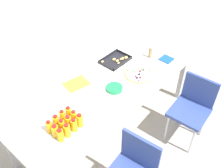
# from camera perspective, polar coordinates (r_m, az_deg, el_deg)

# --- Properties ---
(ground_plane) EXTENTS (12.00, 12.00, 0.00)m
(ground_plane) POSITION_cam_1_polar(r_m,az_deg,el_deg) (3.34, -0.84, -9.64)
(ground_plane) COLOR #B2A899
(party_table) EXTENTS (2.34, 0.90, 0.73)m
(party_table) POSITION_cam_1_polar(r_m,az_deg,el_deg) (2.84, -0.98, -1.05)
(party_table) COLOR silver
(party_table) RESTS_ON ground_plane
(chair_near_right) EXTENTS (0.43, 0.43, 0.83)m
(chair_near_right) POSITION_cam_1_polar(r_m,az_deg,el_deg) (3.04, 17.47, -4.59)
(chair_near_right) COLOR #33478C
(chair_near_right) RESTS_ON ground_plane
(juice_bottle_0) EXTENTS (0.06, 0.06, 0.14)m
(juice_bottle_0) POSITION_cam_1_polar(r_m,az_deg,el_deg) (2.30, -11.41, -11.08)
(juice_bottle_0) COLOR #F9AC14
(juice_bottle_0) RESTS_ON party_table
(juice_bottle_1) EXTENTS (0.06, 0.06, 0.15)m
(juice_bottle_1) POSITION_cam_1_polar(r_m,az_deg,el_deg) (2.31, -9.93, -10.15)
(juice_bottle_1) COLOR #F9AE14
(juice_bottle_1) RESTS_ON party_table
(juice_bottle_2) EXTENTS (0.06, 0.06, 0.15)m
(juice_bottle_2) POSITION_cam_1_polar(r_m,az_deg,el_deg) (2.34, -8.41, -9.04)
(juice_bottle_2) COLOR #FAAC14
(juice_bottle_2) RESTS_ON party_table
(juice_bottle_3) EXTENTS (0.06, 0.06, 0.15)m
(juice_bottle_3) POSITION_cam_1_polar(r_m,az_deg,el_deg) (2.37, -7.17, -8.02)
(juice_bottle_3) COLOR #F9AD14
(juice_bottle_3) RESTS_ON party_table
(juice_bottle_4) EXTENTS (0.06, 0.06, 0.14)m
(juice_bottle_4) POSITION_cam_1_polar(r_m,az_deg,el_deg) (2.34, -12.48, -10.16)
(juice_bottle_4) COLOR #F9AD14
(juice_bottle_4) RESTS_ON party_table
(juice_bottle_5) EXTENTS (0.05, 0.05, 0.14)m
(juice_bottle_5) POSITION_cam_1_polar(r_m,az_deg,el_deg) (2.36, -11.04, -9.10)
(juice_bottle_5) COLOR #F9AE14
(juice_bottle_5) RESTS_ON party_table
(juice_bottle_6) EXTENTS (0.06, 0.06, 0.13)m
(juice_bottle_6) POSITION_cam_1_polar(r_m,az_deg,el_deg) (2.39, -9.68, -8.23)
(juice_bottle_6) COLOR #FAAC14
(juice_bottle_6) RESTS_ON party_table
(juice_bottle_7) EXTENTS (0.05, 0.05, 0.13)m
(juice_bottle_7) POSITION_cam_1_polar(r_m,az_deg,el_deg) (2.42, -8.44, -7.11)
(juice_bottle_7) COLOR #F9AD14
(juice_bottle_7) RESTS_ON party_table
(juice_bottle_8) EXTENTS (0.05, 0.05, 0.14)m
(juice_bottle_8) POSITION_cam_1_polar(r_m,az_deg,el_deg) (2.38, -13.77, -9.23)
(juice_bottle_8) COLOR #F9AD14
(juice_bottle_8) RESTS_ON party_table
(juice_bottle_9) EXTENTS (0.06, 0.06, 0.15)m
(juice_bottle_9) POSITION_cam_1_polar(r_m,az_deg,el_deg) (2.40, -12.29, -8.17)
(juice_bottle_9) COLOR #FAAD14
(juice_bottle_9) RESTS_ON party_table
(juice_bottle_10) EXTENTS (0.05, 0.05, 0.14)m
(juice_bottle_10) POSITION_cam_1_polar(r_m,az_deg,el_deg) (2.43, -10.93, -7.08)
(juice_bottle_10) COLOR #F9AD14
(juice_bottle_10) RESTS_ON party_table
(juice_bottle_11) EXTENTS (0.06, 0.06, 0.14)m
(juice_bottle_11) POSITION_cam_1_polar(r_m,az_deg,el_deg) (2.46, -9.62, -6.30)
(juice_bottle_11) COLOR #F9AD14
(juice_bottle_11) RESTS_ON party_table
(fruit_pizza) EXTENTS (0.32, 0.32, 0.05)m
(fruit_pizza) POSITION_cam_1_polar(r_m,az_deg,el_deg) (2.94, 6.00, 2.22)
(fruit_pizza) COLOR tan
(fruit_pizza) RESTS_ON party_table
(snack_tray) EXTENTS (0.35, 0.25, 0.04)m
(snack_tray) POSITION_cam_1_polar(r_m,az_deg,el_deg) (3.14, 0.90, 5.35)
(snack_tray) COLOR black
(snack_tray) RESTS_ON party_table
(plate_stack) EXTENTS (0.18, 0.18, 0.03)m
(plate_stack) POSITION_cam_1_polar(r_m,az_deg,el_deg) (2.74, 0.54, -0.93)
(plate_stack) COLOR #1E8C4C
(plate_stack) RESTS_ON party_table
(napkin_stack) EXTENTS (0.15, 0.15, 0.01)m
(napkin_stack) POSITION_cam_1_polar(r_m,az_deg,el_deg) (3.24, 12.00, 5.43)
(napkin_stack) COLOR #194CA5
(napkin_stack) RESTS_ON party_table
(cardboard_tube) EXTENTS (0.04, 0.04, 0.14)m
(cardboard_tube) POSITION_cam_1_polar(r_m,az_deg,el_deg) (3.21, 8.51, 6.92)
(cardboard_tube) COLOR #9E7A56
(cardboard_tube) RESTS_ON party_table
(paper_folder) EXTENTS (0.29, 0.25, 0.01)m
(paper_folder) POSITION_cam_1_polar(r_m,az_deg,el_deg) (2.84, -7.92, 0.05)
(paper_folder) COLOR yellow
(paper_folder) RESTS_ON party_table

